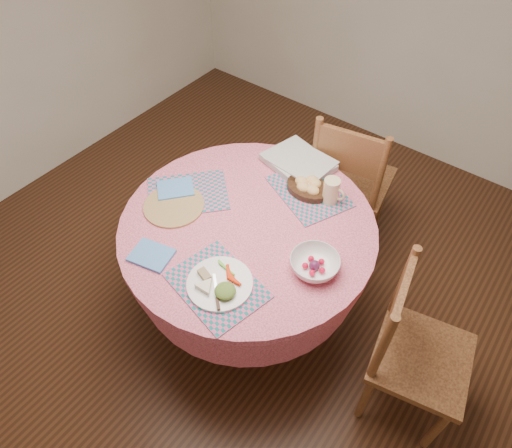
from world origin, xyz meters
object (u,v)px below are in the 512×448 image
Objects in this scene: dining_table at (248,249)px; chair_right at (412,349)px; latte_mug at (331,191)px; dinner_plate at (220,284)px; wicker_trivet at (174,206)px; fruit_bowl at (315,264)px; bread_bowl at (308,186)px; chair_back at (349,180)px.

chair_right reaches higher than dining_table.
dinner_plate is at bearing -98.07° from latte_mug.
fruit_bowl reaches higher than wicker_trivet.
latte_mug reaches higher than dining_table.
dinner_plate is at bearing -69.80° from dining_table.
latte_mug is at bearing 3.37° from bread_bowl.
fruit_bowl is at bearing 97.24° from chair_back.
chair_right is at bearing 7.68° from wicker_trivet.
fruit_bowl is (0.76, 0.10, 0.03)m from wicker_trivet.
chair_right is 1.09m from chair_back.
dinner_plate is (0.13, -0.36, 0.22)m from dining_table.
dinner_plate is 1.23× the size of bread_bowl.
bread_bowl is 0.92× the size of fruit_bowl.
chair_right is 3.11× the size of wicker_trivet.
wicker_trivet is 0.76m from fruit_bowl.
chair_back reaches higher than bread_bowl.
wicker_trivet is 2.26× the size of latte_mug.
latte_mug is at bearing 81.93° from dinner_plate.
dining_table is at bearing 70.73° from chair_back.
latte_mug is 0.44m from fruit_bowl.
fruit_bowl is at bearing 7.28° from wicker_trivet.
dining_table is at bearing -122.46° from latte_mug.
latte_mug is (0.23, 0.37, 0.27)m from dining_table.
dining_table is 0.90m from chair_right.
chair_back reaches higher than wicker_trivet.
chair_right reaches higher than wicker_trivet.
fruit_bowl is (0.29, -0.40, -0.00)m from bread_bowl.
fruit_bowl reaches higher than dining_table.
chair_right is 0.91m from dinner_plate.
chair_back is 3.46× the size of dinner_plate.
bread_bowl reaches higher than wicker_trivet.
chair_right is 0.82m from latte_mug.
fruit_bowl is (0.26, -0.85, 0.27)m from chair_back.
chair_back is at bearing 107.23° from fruit_bowl.
chair_right is 1.30m from wicker_trivet.
wicker_trivet is (-1.26, -0.17, 0.27)m from chair_right.
wicker_trivet reaches higher than dining_table.
dining_table is 1.26× the size of chair_back.
dinner_plate is at bearing 105.70° from chair_right.
chair_back is 0.93m from fruit_bowl.
bread_bowl is at bearing 56.33° from chair_right.
latte_mug is at bearing 112.02° from fruit_bowl.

